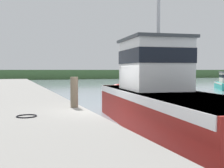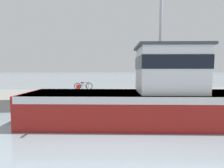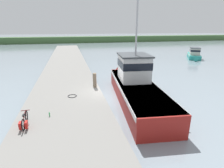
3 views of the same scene
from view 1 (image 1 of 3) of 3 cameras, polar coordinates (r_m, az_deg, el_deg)
name	(u,v)px [view 1 (image 1 of 3)]	position (r m, az deg, el deg)	size (l,w,h in m)	color
ground_plane	(104,128)	(11.29, -1.61, -8.97)	(320.00, 320.00, 0.00)	#84939E
dock_pier	(12,124)	(10.65, -19.64, -7.76)	(5.63, 80.00, 0.77)	gray
far_shoreline	(138,74)	(77.73, 5.35, 2.03)	(180.00, 5.00, 2.32)	#426638
fishing_boat_main	(161,96)	(11.35, 9.84, -2.46)	(4.10, 12.79, 9.73)	maroon
mooring_post	(74,92)	(11.68, -7.68, -1.66)	(0.31, 0.31, 1.26)	#756651
hose_coil	(27,116)	(9.77, -16.97, -6.25)	(0.67, 0.67, 0.04)	black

